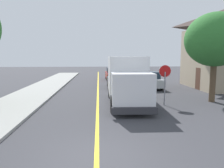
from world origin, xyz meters
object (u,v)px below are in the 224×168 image
object	(u,v)px
parked_car_mid	(113,74)
parked_car_near	(116,80)
box_truck	(127,78)
stop_sign	(165,77)
street_tree_far_side	(215,40)
parked_van_across	(150,80)

from	to	relation	value
parked_car_mid	parked_car_near	bearing A→B (deg)	-90.87
box_truck	stop_sign	bearing A→B (deg)	-19.00
parked_car_mid	stop_sign	bearing A→B (deg)	-81.01
parked_car_mid	street_tree_far_side	xyz separation A→B (m)	(6.12, -14.48, 3.53)
box_truck	street_tree_far_side	distance (m)	6.61
parked_car_near	parked_car_mid	world-z (taller)	same
parked_car_mid	stop_sign	distance (m)	15.56
parked_car_near	street_tree_far_side	xyz separation A→B (m)	(6.23, -7.15, 3.53)
box_truck	parked_car_mid	distance (m)	14.54
parked_car_mid	parked_van_across	bearing A→B (deg)	-67.33
parked_car_mid	parked_van_across	distance (m)	8.38
box_truck	parked_van_across	size ratio (longest dim) A/B	1.61
parked_car_mid	street_tree_far_side	distance (m)	16.12
parked_van_across	street_tree_far_side	distance (m)	8.15
box_truck	parked_car_near	distance (m)	7.24
box_truck	street_tree_far_side	xyz separation A→B (m)	(6.10, 0.02, 2.56)
box_truck	parked_car_near	bearing A→B (deg)	91.08
parked_car_mid	stop_sign	size ratio (longest dim) A/B	1.68
box_truck	street_tree_far_side	world-z (taller)	street_tree_far_side
parked_car_mid	street_tree_far_side	world-z (taller)	street_tree_far_side
box_truck	parked_van_across	bearing A→B (deg)	64.65
parked_car_near	parked_van_across	world-z (taller)	same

